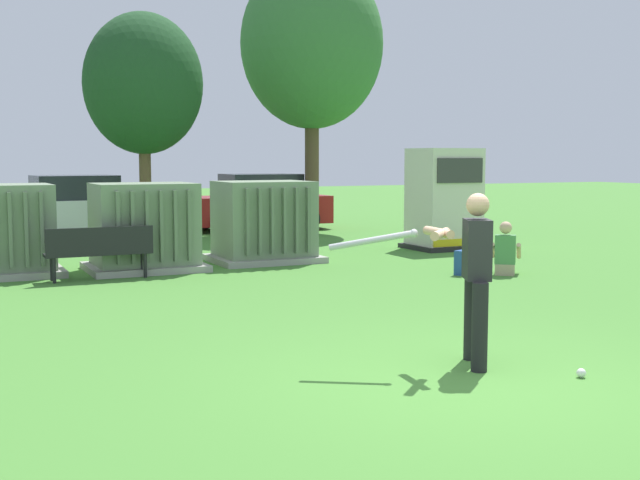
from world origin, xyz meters
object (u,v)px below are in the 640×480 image
batter (471,270)px  parked_car_right_of_center (257,204)px  generator_enclosure (444,199)px  sports_ball (581,373)px  parked_car_left_of_center (71,208)px  backpack (464,263)px  transformer_mid_east (264,222)px  park_bench (100,249)px  seated_spectator (505,253)px  transformer_mid_west (144,228)px

batter → parked_car_right_of_center: 16.09m
generator_enclosure → sports_ball: (-5.11, -9.94, -1.09)m
generator_enclosure → parked_car_left_of_center: size_ratio=0.54×
backpack → transformer_mid_east: bearing=127.1°
park_bench → batter: size_ratio=1.04×
seated_spectator → parked_car_left_of_center: parked_car_left_of_center is taller
parked_car_left_of_center → park_bench: bearing=-95.4°
parked_car_right_of_center → park_bench: bearing=-126.4°
transformer_mid_west → parked_car_left_of_center: same height
seated_spectator → transformer_mid_west: bearing=150.0°
batter → sports_ball: batter is taller
sports_ball → generator_enclosure: bearing=62.8°
generator_enclosure → park_bench: (-8.07, -1.57, -0.60)m
park_bench → parked_car_right_of_center: parked_car_right_of_center is taller
batter → sports_ball: bearing=-51.0°
parked_car_right_of_center → parked_car_left_of_center: bearing=176.2°
transformer_mid_east → generator_enclosure: generator_enclosure is taller
batter → sports_ball: 1.43m
transformer_mid_east → park_bench: 3.67m
parked_car_right_of_center → seated_spectator: bearing=-86.1°
sports_ball → parked_car_left_of_center: (-2.16, 16.84, 0.71)m
backpack → parked_car_right_of_center: parked_car_right_of_center is taller
generator_enclosure → parked_car_right_of_center: generator_enclosure is taller
sports_ball → seated_spectator: 7.04m
generator_enclosure → batter: 10.78m
transformer_mid_east → sports_ball: size_ratio=23.33×
parked_car_right_of_center → transformer_mid_east: bearing=-109.9°
transformer_mid_west → batter: (1.29, -8.41, 0.19)m
transformer_mid_west → backpack: 5.90m
parked_car_right_of_center → generator_enclosure: bearing=-72.5°
transformer_mid_east → park_bench: transformer_mid_east is taller
generator_enclosure → sports_ball: bearing=-117.2°
parked_car_left_of_center → parked_car_right_of_center: size_ratio=1.02×
generator_enclosure → backpack: generator_enclosure is taller
transformer_mid_east → backpack: (2.52, -3.33, -0.57)m
sports_ball → parked_car_left_of_center: 16.99m
batter → parked_car_left_of_center: 16.06m
transformer_mid_west → generator_enclosure: bearing=5.5°
transformer_mid_west → park_bench: 1.35m
park_bench → sports_ball: 8.90m
generator_enclosure → parked_car_right_of_center: (-2.07, 6.56, -0.38)m
park_bench → parked_car_right_of_center: 10.11m
sports_ball → transformer_mid_east: bearing=86.9°
park_bench → parked_car_left_of_center: (0.80, 8.47, 0.22)m
backpack → batter: bearing=-124.8°
generator_enclosure → sports_ball: generator_enclosure is taller
park_bench → batter: batter is taller
generator_enclosure → sports_ball: size_ratio=25.56×
batter → backpack: (3.72, 5.35, -0.76)m
transformer_mid_west → parked_car_right_of_center: bearing=55.3°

